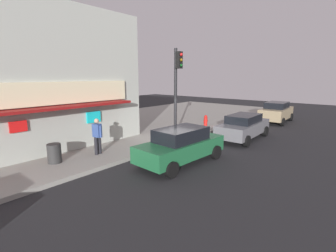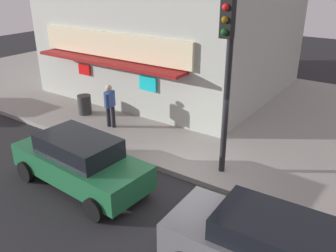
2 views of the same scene
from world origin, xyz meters
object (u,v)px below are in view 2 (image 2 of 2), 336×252
object	(u,v)px
trash_can	(85,105)
parked_car_grey	(277,252)
parked_car_green	(80,161)
pedestrian	(110,104)
traffic_light	(227,65)

from	to	relation	value
trash_can	parked_car_grey	world-z (taller)	parked_car_grey
parked_car_green	trash_can	bearing A→B (deg)	135.41
pedestrian	parked_car_green	xyz separation A→B (m)	(1.98, -3.41, -0.30)
pedestrian	parked_car_green	distance (m)	3.95
parked_car_green	parked_car_grey	bearing A→B (deg)	-3.11
traffic_light	parked_car_grey	size ratio (longest dim) A/B	1.13
parked_car_grey	parked_car_green	size ratio (longest dim) A/B	1.04
trash_can	pedestrian	distance (m)	2.00
pedestrian	traffic_light	bearing A→B (deg)	-7.66
pedestrian	parked_car_grey	world-z (taller)	pedestrian
trash_can	parked_car_grey	xyz separation A→B (m)	(9.76, -4.13, 0.21)
parked_car_grey	trash_can	bearing A→B (deg)	157.05
parked_car_grey	parked_car_green	bearing A→B (deg)	176.89
traffic_light	parked_car_green	bearing A→B (deg)	-139.06
traffic_light	trash_can	xyz separation A→B (m)	(-7.00, 1.09, -2.92)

